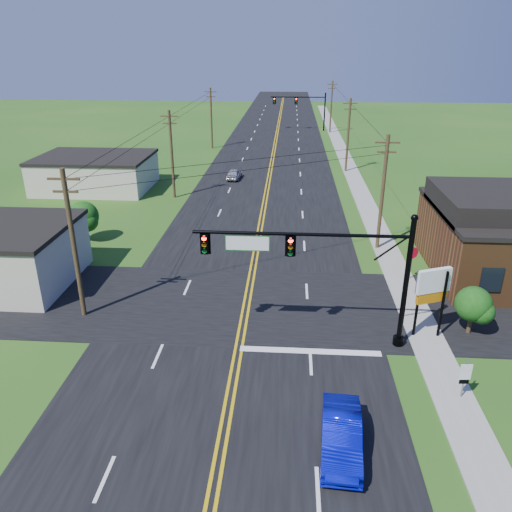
# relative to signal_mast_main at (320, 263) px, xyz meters

# --- Properties ---
(ground) EXTENTS (260.00, 260.00, 0.00)m
(ground) POSITION_rel_signal_mast_main_xyz_m (-4.34, -8.00, -4.75)
(ground) COLOR #224E16
(ground) RESTS_ON ground
(road_main) EXTENTS (16.00, 220.00, 0.04)m
(road_main) POSITION_rel_signal_mast_main_xyz_m (-4.34, 42.00, -4.73)
(road_main) COLOR black
(road_main) RESTS_ON ground
(road_cross) EXTENTS (70.00, 10.00, 0.04)m
(road_cross) POSITION_rel_signal_mast_main_xyz_m (-4.34, 4.00, -4.73)
(road_cross) COLOR black
(road_cross) RESTS_ON ground
(sidewalk) EXTENTS (2.00, 160.00, 0.08)m
(sidewalk) POSITION_rel_signal_mast_main_xyz_m (6.16, 32.00, -4.71)
(sidewalk) COLOR gray
(sidewalk) RESTS_ON ground
(signal_mast_main) EXTENTS (11.30, 0.60, 7.48)m
(signal_mast_main) POSITION_rel_signal_mast_main_xyz_m (0.00, 0.00, 0.00)
(signal_mast_main) COLOR black
(signal_mast_main) RESTS_ON ground
(signal_mast_far) EXTENTS (10.98, 0.60, 7.48)m
(signal_mast_far) POSITION_rel_signal_mast_main_xyz_m (0.10, 72.00, -0.20)
(signal_mast_far) COLOR black
(signal_mast_far) RESTS_ON ground
(cream_bldg_far) EXTENTS (12.20, 9.20, 3.70)m
(cream_bldg_far) POSITION_rel_signal_mast_main_xyz_m (-23.34, 30.00, -2.89)
(cream_bldg_far) COLOR beige
(cream_bldg_far) RESTS_ON ground
(utility_pole_left_a) EXTENTS (1.80, 0.28, 9.00)m
(utility_pole_left_a) POSITION_rel_signal_mast_main_xyz_m (-13.84, 2.00, -0.03)
(utility_pole_left_a) COLOR #372A19
(utility_pole_left_a) RESTS_ON ground
(utility_pole_left_b) EXTENTS (1.80, 0.28, 9.00)m
(utility_pole_left_b) POSITION_rel_signal_mast_main_xyz_m (-13.84, 27.00, -0.03)
(utility_pole_left_b) COLOR #372A19
(utility_pole_left_b) RESTS_ON ground
(utility_pole_left_c) EXTENTS (1.80, 0.28, 9.00)m
(utility_pole_left_c) POSITION_rel_signal_mast_main_xyz_m (-13.84, 54.00, -0.03)
(utility_pole_left_c) COLOR #372A19
(utility_pole_left_c) RESTS_ON ground
(utility_pole_right_a) EXTENTS (1.80, 0.28, 9.00)m
(utility_pole_right_a) POSITION_rel_signal_mast_main_xyz_m (5.46, 14.00, -0.03)
(utility_pole_right_a) COLOR #372A19
(utility_pole_right_a) RESTS_ON ground
(utility_pole_right_b) EXTENTS (1.80, 0.28, 9.00)m
(utility_pole_right_b) POSITION_rel_signal_mast_main_xyz_m (5.46, 40.00, -0.03)
(utility_pole_right_b) COLOR #372A19
(utility_pole_right_b) RESTS_ON ground
(utility_pole_right_c) EXTENTS (1.80, 0.28, 9.00)m
(utility_pole_right_c) POSITION_rel_signal_mast_main_xyz_m (5.46, 70.00, -0.03)
(utility_pole_right_c) COLOR #372A19
(utility_pole_right_c) RESTS_ON ground
(tree_right_back) EXTENTS (3.00, 3.00, 4.10)m
(tree_right_back) POSITION_rel_signal_mast_main_xyz_m (11.66, 18.00, -2.15)
(tree_right_back) COLOR #372A19
(tree_right_back) RESTS_ON ground
(shrub_corner) EXTENTS (2.00, 2.00, 2.86)m
(shrub_corner) POSITION_rel_signal_mast_main_xyz_m (8.66, 1.50, -2.90)
(shrub_corner) COLOR #372A19
(shrub_corner) RESTS_ON ground
(tree_left) EXTENTS (2.40, 2.40, 3.37)m
(tree_left) POSITION_rel_signal_mast_main_xyz_m (-18.34, 14.00, -2.59)
(tree_left) COLOR #372A19
(tree_left) RESTS_ON ground
(blue_car) EXTENTS (1.85, 4.55, 1.47)m
(blue_car) POSITION_rel_signal_mast_main_xyz_m (0.65, -7.91, -4.02)
(blue_car) COLOR #080EB7
(blue_car) RESTS_ON ground
(distant_car) EXTENTS (1.79, 3.76, 1.24)m
(distant_car) POSITION_rel_signal_mast_main_xyz_m (-8.33, 35.07, -4.13)
(distant_car) COLOR #B9B8BD
(distant_car) RESTS_ON ground
(route_sign) EXTENTS (0.54, 0.11, 2.18)m
(route_sign) POSITION_rel_signal_mast_main_xyz_m (6.50, -4.31, -3.48)
(route_sign) COLOR slate
(route_sign) RESTS_ON ground
(stop_sign) EXTENTS (0.84, 0.33, 2.46)m
(stop_sign) POSITION_rel_signal_mast_main_xyz_m (6.81, 8.30, -2.98)
(stop_sign) COLOR slate
(stop_sign) RESTS_ON ground
(pylon_sign) EXTENTS (1.97, 1.00, 4.13)m
(pylon_sign) POSITION_rel_signal_mast_main_xyz_m (6.16, 1.00, -1.74)
(pylon_sign) COLOR black
(pylon_sign) RESTS_ON ground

